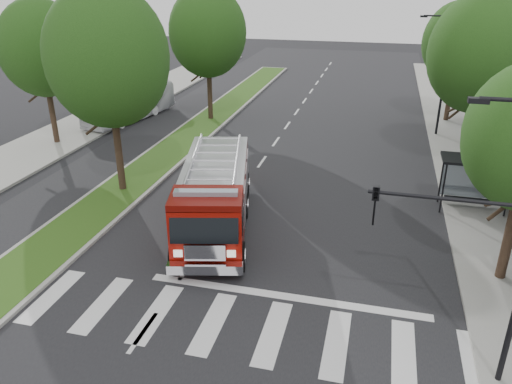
% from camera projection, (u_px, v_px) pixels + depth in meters
% --- Properties ---
extents(ground, '(140.00, 140.00, 0.00)m').
position_uv_depth(ground, '(189.00, 266.00, 19.34)').
color(ground, black).
rests_on(ground, ground).
extents(sidewalk_right, '(5.00, 80.00, 0.15)m').
position_uv_depth(sidewalk_right, '(491.00, 195.00, 25.36)').
color(sidewalk_right, gray).
rests_on(sidewalk_right, ground).
extents(sidewalk_left, '(5.00, 80.00, 0.15)m').
position_uv_depth(sidewalk_left, '(31.00, 152.00, 31.44)').
color(sidewalk_left, gray).
rests_on(sidewalk_left, ground).
extents(median, '(3.00, 50.00, 0.15)m').
position_uv_depth(median, '(202.00, 126.00, 36.61)').
color(median, gray).
rests_on(median, ground).
extents(bus_shelter, '(3.20, 1.60, 2.61)m').
position_uv_depth(bus_shelter, '(476.00, 169.00, 23.21)').
color(bus_shelter, black).
rests_on(bus_shelter, ground).
extents(tree_right_mid, '(5.60, 5.60, 9.72)m').
position_uv_depth(tree_right_mid, '(481.00, 53.00, 26.53)').
color(tree_right_mid, black).
rests_on(tree_right_mid, ground).
extents(tree_right_far, '(5.00, 5.00, 8.73)m').
position_uv_depth(tree_right_far, '(458.00, 42.00, 35.65)').
color(tree_right_far, black).
rests_on(tree_right_far, ground).
extents(tree_median_near, '(5.80, 5.80, 10.16)m').
position_uv_depth(tree_median_near, '(108.00, 57.00, 23.25)').
color(tree_median_near, black).
rests_on(tree_median_near, ground).
extents(tree_median_far, '(5.60, 5.60, 9.72)m').
position_uv_depth(tree_median_far, '(208.00, 32.00, 35.79)').
color(tree_median_far, black).
rests_on(tree_median_far, ground).
extents(tree_left_mid, '(5.20, 5.20, 9.16)m').
position_uv_depth(tree_left_mid, '(41.00, 48.00, 30.64)').
color(tree_left_mid, black).
rests_on(tree_left_mid, ground).
extents(streetlight_right_near, '(4.08, 0.22, 8.00)m').
position_uv_depth(streetlight_right_near, '(495.00, 231.00, 12.18)').
color(streetlight_right_near, black).
rests_on(streetlight_right_near, ground).
extents(streetlight_right_far, '(2.11, 0.20, 8.00)m').
position_uv_depth(streetlight_right_far, '(443.00, 71.00, 32.92)').
color(streetlight_right_far, black).
rests_on(streetlight_right_far, ground).
extents(fire_engine, '(4.83, 9.57, 3.18)m').
position_uv_depth(fire_engine, '(215.00, 195.00, 21.77)').
color(fire_engine, '#590904').
rests_on(fire_engine, ground).
extents(city_bus, '(3.76, 9.13, 2.48)m').
position_uv_depth(city_bus, '(130.00, 103.00, 38.13)').
color(city_bus, silver).
rests_on(city_bus, ground).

